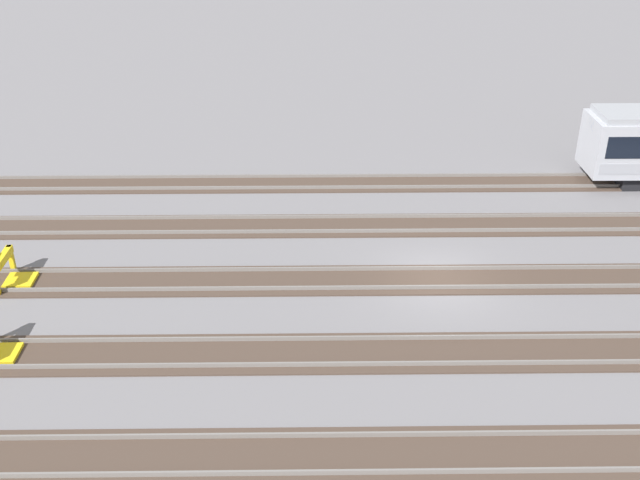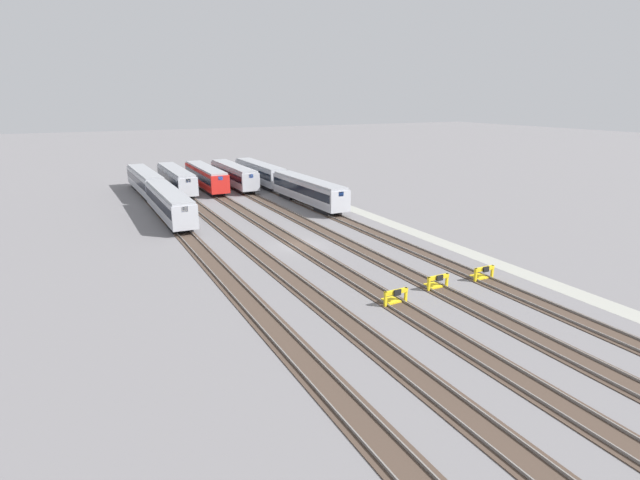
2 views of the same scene
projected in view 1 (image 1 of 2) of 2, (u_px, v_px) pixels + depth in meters
The scene contains 7 objects.
ground_plane at pixel (439, 280), 28.99m from camera, with size 400.00×400.00×0.00m, color slate.
rail_track_nearest at pixel (491, 454), 20.65m from camera, with size 90.00×2.23×0.21m.
rail_track_near_inner at pixel (461, 352), 24.81m from camera, with size 90.00×2.23×0.21m.
rail_track_middle at pixel (439, 279), 28.97m from camera, with size 90.00×2.24×0.21m.
rail_track_far_inner at pixel (423, 225), 33.12m from camera, with size 90.00×2.23×0.21m.
rail_track_farthest at pixel (410, 183), 37.28m from camera, with size 90.00×2.23×0.21m.
bumper_stop_middle_track at pixel (10, 272), 28.56m from camera, with size 1.36×2.00×1.22m.
Camera 1 is at (-4.94, -24.84, 14.91)m, focal length 42.00 mm.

